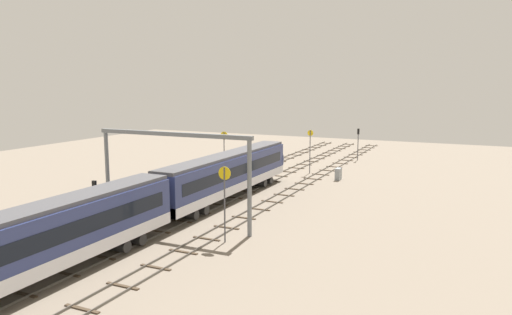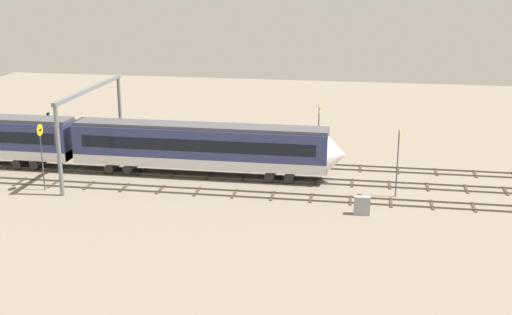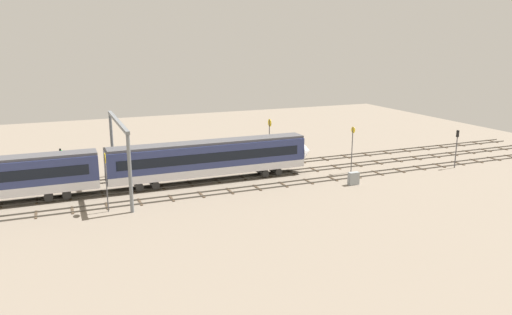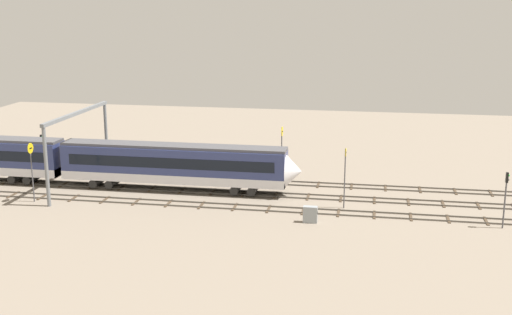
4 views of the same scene
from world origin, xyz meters
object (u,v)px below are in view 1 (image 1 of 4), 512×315
(speed_sign_near_foreground, at_px, (224,147))
(relay_cabinet, at_px, (338,174))
(overhead_gantry, at_px, (173,157))
(signal_light_trackside_approach, at_px, (358,140))
(speed_sign_far_trackside, at_px, (310,147))
(signal_light_trackside_departure, at_px, (95,202))
(speed_sign_mid_trackside, at_px, (225,193))
(train, at_px, (162,199))

(speed_sign_near_foreground, bearing_deg, relay_cabinet, -71.95)
(overhead_gantry, relative_size, signal_light_trackside_approach, 2.98)
(overhead_gantry, distance_m, speed_sign_far_trackside, 28.69)
(signal_light_trackside_departure, distance_m, relay_cabinet, 33.55)
(speed_sign_near_foreground, height_order, speed_sign_mid_trackside, speed_sign_near_foreground)
(overhead_gantry, xyz_separation_m, signal_light_trackside_approach, (42.55, -6.13, -2.72))
(train, bearing_deg, speed_sign_far_trackside, -5.74)
(speed_sign_mid_trackside, height_order, signal_light_trackside_approach, speed_sign_mid_trackside)
(speed_sign_far_trackside, distance_m, relay_cabinet, 6.29)
(train, xyz_separation_m, speed_sign_far_trackside, (29.87, -3.00, 1.04))
(train, xyz_separation_m, signal_light_trackside_departure, (-4.63, 3.01, 0.49))
(signal_light_trackside_approach, xyz_separation_m, signal_light_trackside_departure, (-48.59, 9.33, -0.15))
(relay_cabinet, bearing_deg, overhead_gantry, 163.47)
(train, bearing_deg, relay_cabinet, -16.08)
(train, distance_m, signal_light_trackside_departure, 5.54)
(train, distance_m, speed_sign_far_trackside, 30.03)
(overhead_gantry, height_order, signal_light_trackside_departure, overhead_gantry)
(signal_light_trackside_departure, bearing_deg, signal_light_trackside_approach, -10.86)
(signal_light_trackside_departure, height_order, relay_cabinet, signal_light_trackside_departure)
(train, distance_m, overhead_gantry, 3.65)
(overhead_gantry, distance_m, signal_light_trackside_approach, 43.08)
(signal_light_trackside_approach, height_order, relay_cabinet, signal_light_trackside_approach)
(train, height_order, signal_light_trackside_approach, signal_light_trackside_approach)
(train, bearing_deg, overhead_gantry, -7.58)
(overhead_gantry, height_order, relay_cabinet, overhead_gantry)
(signal_light_trackside_departure, bearing_deg, train, -33.00)
(speed_sign_near_foreground, xyz_separation_m, signal_light_trackside_approach, (21.51, -12.61, -0.71))
(speed_sign_far_trackside, bearing_deg, signal_light_trackside_approach, -13.25)
(speed_sign_near_foreground, distance_m, speed_sign_far_trackside, 11.89)
(speed_sign_near_foreground, distance_m, speed_sign_mid_trackside, 26.44)
(signal_light_trackside_departure, xyz_separation_m, relay_cabinet, (31.68, -10.80, -2.39))
(speed_sign_near_foreground, relative_size, signal_light_trackside_approach, 1.19)
(speed_sign_mid_trackside, relative_size, signal_light_trackside_departure, 1.24)
(signal_light_trackside_approach, height_order, signal_light_trackside_departure, signal_light_trackside_approach)
(speed_sign_mid_trackside, distance_m, relay_cabinet, 28.01)
(speed_sign_near_foreground, height_order, speed_sign_far_trackside, speed_sign_near_foreground)
(train, distance_m, speed_sign_near_foreground, 23.36)
(train, relative_size, signal_light_trackside_departure, 10.44)
(overhead_gantry, bearing_deg, speed_sign_far_trackside, -5.64)
(speed_sign_near_foreground, height_order, signal_light_trackside_approach, speed_sign_near_foreground)
(relay_cabinet, bearing_deg, signal_light_trackside_departure, 161.17)
(speed_sign_near_foreground, xyz_separation_m, relay_cabinet, (4.59, -14.09, -3.25))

